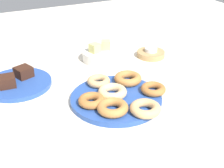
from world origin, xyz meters
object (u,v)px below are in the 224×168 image
(donut_3, at_px, (112,92))
(donut_6, at_px, (92,101))
(donut_0, at_px, (153,89))
(fruit_bowl, at_px, (101,56))
(melon_chunk_right, at_px, (106,45))
(brownie_near, at_px, (7,81))
(donut_plate, at_px, (116,99))
(donut_4, at_px, (145,108))
(cake_plate, at_px, (18,84))
(donut_2, at_px, (99,81))
(donut_1, at_px, (128,78))
(brownie_far, at_px, (24,72))
(candle_holder, at_px, (151,54))
(tealight, at_px, (151,50))
(donut_5, at_px, (113,108))
(melon_chunk_left, at_px, (95,48))

(donut_3, distance_m, donut_6, 0.08)
(donut_3, bearing_deg, donut_0, -16.00)
(fruit_bowl, bearing_deg, melon_chunk_right, 23.20)
(brownie_near, relative_size, fruit_bowl, 0.35)
(donut_plate, height_order, donut_0, donut_0)
(donut_4, height_order, cake_plate, donut_4)
(donut_2, distance_m, fruit_bowl, 0.23)
(donut_plate, relative_size, donut_1, 3.09)
(donut_4, bearing_deg, brownie_near, 135.11)
(cake_plate, distance_m, melon_chunk_right, 0.39)
(brownie_far, bearing_deg, fruit_bowl, 8.28)
(donut_3, bearing_deg, candle_holder, 39.78)
(donut_2, relative_size, donut_4, 0.86)
(fruit_bowl, bearing_deg, tealight, -15.39)
(cake_plate, bearing_deg, donut_4, -49.45)
(donut_2, bearing_deg, brownie_far, 142.54)
(donut_5, relative_size, fruit_bowl, 0.61)
(brownie_far, bearing_deg, donut_plate, -48.44)
(donut_6, relative_size, fruit_bowl, 0.54)
(donut_2, xyz_separation_m, tealight, (0.30, 0.16, 0.00))
(cake_plate, bearing_deg, melon_chunk_right, 13.04)
(cake_plate, height_order, melon_chunk_left, melon_chunk_left)
(donut_2, xyz_separation_m, cake_plate, (-0.24, 0.14, -0.02))
(cake_plate, bearing_deg, donut_3, -41.43)
(donut_6, xyz_separation_m, cake_plate, (-0.18, 0.24, -0.02))
(donut_0, distance_m, melon_chunk_left, 0.34)
(donut_3, distance_m, melon_chunk_right, 0.33)
(brownie_far, relative_size, melon_chunk_left, 1.47)
(donut_plate, distance_m, donut_0, 0.12)
(donut_2, height_order, melon_chunk_left, melon_chunk_left)
(candle_holder, bearing_deg, cake_plate, -177.95)
(brownie_far, distance_m, fruit_bowl, 0.32)
(brownie_far, xyz_separation_m, candle_holder, (0.52, -0.01, -0.02))
(donut_2, distance_m, donut_3, 0.09)
(cake_plate, bearing_deg, tealight, 2.05)
(cake_plate, bearing_deg, donut_6, -54.08)
(donut_2, relative_size, melon_chunk_right, 2.16)
(donut_4, height_order, melon_chunk_right, melon_chunk_right)
(donut_5, bearing_deg, melon_chunk_left, 74.79)
(donut_2, bearing_deg, donut_5, -99.53)
(fruit_bowl, bearing_deg, donut_5, -108.82)
(donut_4, bearing_deg, donut_plate, 107.86)
(cake_plate, distance_m, candle_holder, 0.55)
(brownie_far, bearing_deg, tealight, -1.01)
(candle_holder, bearing_deg, donut_2, -152.68)
(melon_chunk_right, bearing_deg, tealight, -20.87)
(donut_1, relative_size, donut_4, 1.04)
(donut_plate, xyz_separation_m, tealight, (0.29, 0.25, 0.02))
(donut_6, bearing_deg, melon_chunk_left, 65.73)
(donut_4, relative_size, tealight, 1.76)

